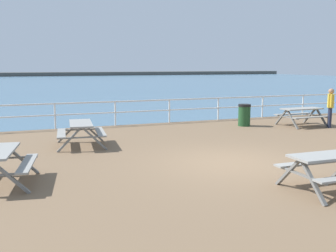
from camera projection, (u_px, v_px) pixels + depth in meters
name	position (u px, v px, depth m)	size (l,w,h in m)	color
ground_plane	(231.00, 166.00, 10.74)	(30.00, 24.00, 0.20)	brown
sea_band	(50.00, 83.00, 59.19)	(142.00, 90.00, 0.01)	#476B84
distant_shoreline	(34.00, 76.00, 98.70)	(142.00, 6.00, 1.80)	#4C4C47
seaward_railing	(143.00, 107.00, 17.72)	(23.07, 0.07, 1.08)	white
picnic_table_near_right	(331.00, 163.00, 8.29)	(1.83, 1.57, 0.80)	gray
picnic_table_far_left	(81.00, 128.00, 12.87)	(1.73, 1.97, 0.80)	gray
picnic_table_far_right	(302.00, 112.00, 17.21)	(1.81, 1.55, 0.80)	gray
visitor	(330.00, 105.00, 16.64)	(0.38, 0.45, 1.66)	#1E2338
litter_bin	(244.00, 115.00, 17.19)	(0.55, 0.55, 0.95)	#1E4723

